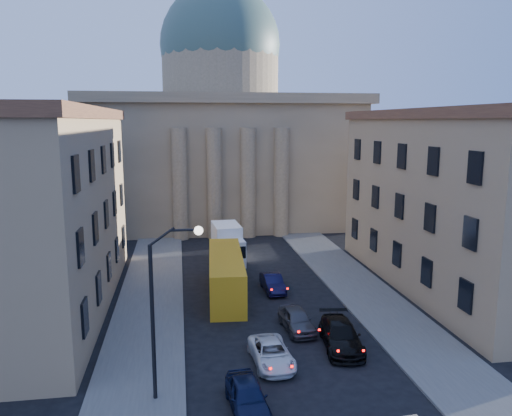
{
  "coord_description": "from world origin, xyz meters",
  "views": [
    {
      "loc": [
        -6.03,
        -15.34,
        13.74
      ],
      "look_at": [
        -0.55,
        20.12,
        7.48
      ],
      "focal_mm": 35.0,
      "sensor_mm": 36.0,
      "label": 1
    }
  ],
  "objects_px": {
    "car_left_near": "(247,396)",
    "city_bus": "(226,273)",
    "box_truck": "(228,244)",
    "street_lamp": "(163,299)"
  },
  "relations": [
    {
      "from": "street_lamp",
      "to": "car_left_near",
      "type": "height_order",
      "value": "street_lamp"
    },
    {
      "from": "city_bus",
      "to": "car_left_near",
      "type": "bearing_deg",
      "value": -88.35
    },
    {
      "from": "car_left_near",
      "to": "city_bus",
      "type": "bearing_deg",
      "value": 84.64
    },
    {
      "from": "car_left_near",
      "to": "city_bus",
      "type": "distance_m",
      "value": 16.56
    },
    {
      "from": "car_left_near",
      "to": "city_bus",
      "type": "height_order",
      "value": "city_bus"
    },
    {
      "from": "city_bus",
      "to": "box_truck",
      "type": "bearing_deg",
      "value": 87.03
    },
    {
      "from": "street_lamp",
      "to": "car_left_near",
      "type": "xyz_separation_m",
      "value": [
        3.88,
        -1.55,
        -4.54
      ]
    },
    {
      "from": "box_truck",
      "to": "street_lamp",
      "type": "bearing_deg",
      "value": -106.36
    },
    {
      "from": "car_left_near",
      "to": "box_truck",
      "type": "relative_size",
      "value": 0.67
    },
    {
      "from": "car_left_near",
      "to": "box_truck",
      "type": "xyz_separation_m",
      "value": [
        1.67,
        26.39,
        0.92
      ]
    }
  ]
}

